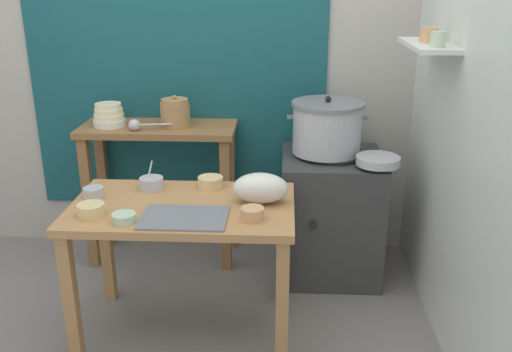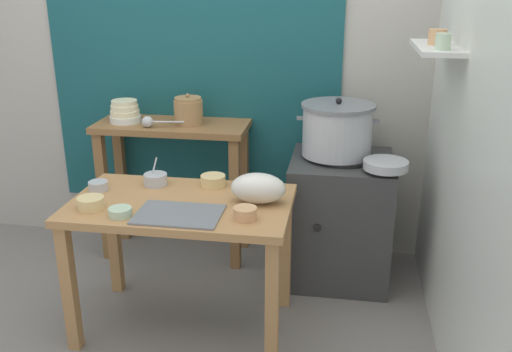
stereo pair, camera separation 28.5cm
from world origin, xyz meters
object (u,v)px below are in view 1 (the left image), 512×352
(steamer_pot, at_px, (327,127))
(plastic_bag, at_px, (261,188))
(bowl_stack_enamel, at_px, (109,116))
(prep_bowl_2, at_px, (91,209))
(clay_pot, at_px, (175,113))
(ladle, at_px, (136,125))
(back_shelf_table, at_px, (160,160))
(wide_pan, at_px, (378,161))
(prep_bowl_0, at_px, (210,182))
(prep_bowl_1, at_px, (151,183))
(prep_table, at_px, (183,225))
(serving_tray, at_px, (184,218))
(prep_bowl_5, at_px, (124,217))
(stove_block, at_px, (330,214))
(prep_bowl_4, at_px, (252,213))
(prep_bowl_3, at_px, (93,192))

(steamer_pot, distance_m, plastic_bag, 0.76)
(bowl_stack_enamel, bearing_deg, prep_bowl_2, -79.10)
(clay_pot, xyz_separation_m, ladle, (-0.22, -0.12, -0.05))
(back_shelf_table, xyz_separation_m, plastic_bag, (0.67, -0.76, 0.12))
(prep_bowl_2, bearing_deg, wide_pan, 24.23)
(back_shelf_table, height_order, prep_bowl_0, back_shelf_table)
(prep_bowl_1, bearing_deg, clay_pot, 87.96)
(prep_table, distance_m, ladle, 0.86)
(serving_tray, bearing_deg, steamer_pot, 50.86)
(prep_bowl_2, height_order, prep_bowl_5, prep_bowl_2)
(prep_bowl_0, bearing_deg, stove_block, 33.16)
(steamer_pot, bearing_deg, serving_tray, -129.14)
(ladle, height_order, prep_bowl_4, ladle)
(ladle, distance_m, prep_bowl_5, 0.95)
(clay_pot, distance_m, plastic_bag, 0.97)
(stove_block, xyz_separation_m, prep_bowl_4, (-0.43, -0.84, 0.37))
(ladle, height_order, prep_bowl_2, ladle)
(bowl_stack_enamel, relative_size, prep_bowl_1, 1.32)
(ladle, bearing_deg, prep_table, -60.48)
(steamer_pot, bearing_deg, prep_bowl_2, -143.31)
(prep_bowl_1, bearing_deg, prep_bowl_5, -94.18)
(bowl_stack_enamel, height_order, serving_tray, bowl_stack_enamel)
(prep_table, bearing_deg, stove_block, 40.78)
(back_shelf_table, distance_m, prep_bowl_0, 0.70)
(wide_pan, bearing_deg, bowl_stack_enamel, 169.08)
(serving_tray, height_order, wide_pan, wide_pan)
(plastic_bag, bearing_deg, prep_bowl_3, 177.86)
(serving_tray, bearing_deg, ladle, 116.60)
(back_shelf_table, xyz_separation_m, stove_block, (1.07, -0.13, -0.30))
(stove_block, relative_size, ladle, 3.04)
(steamer_pot, distance_m, ladle, 1.14)
(back_shelf_table, distance_m, stove_block, 1.12)
(prep_bowl_1, xyz_separation_m, prep_bowl_4, (0.55, -0.36, -0.00))
(prep_bowl_0, bearing_deg, wide_pan, 15.17)
(clay_pot, xyz_separation_m, prep_bowl_3, (-0.29, -0.73, -0.24))
(steamer_pot, xyz_separation_m, serving_tray, (-0.71, -0.87, -0.21))
(plastic_bag, height_order, prep_bowl_3, plastic_bag)
(steamer_pot, height_order, prep_bowl_1, steamer_pot)
(prep_bowl_1, bearing_deg, back_shelf_table, 98.45)
(stove_block, height_order, bowl_stack_enamel, bowl_stack_enamel)
(prep_bowl_2, height_order, prep_bowl_3, prep_bowl_2)
(stove_block, xyz_separation_m, clay_pot, (-0.96, 0.13, 0.60))
(back_shelf_table, height_order, plastic_bag, back_shelf_table)
(bowl_stack_enamel, xyz_separation_m, prep_bowl_4, (0.94, -0.95, -0.21))
(back_shelf_table, height_order, prep_bowl_2, back_shelf_table)
(steamer_pot, xyz_separation_m, clay_pot, (-0.92, 0.11, 0.05))
(prep_table, height_order, back_shelf_table, back_shelf_table)
(stove_block, distance_m, serving_tray, 1.18)
(prep_bowl_4, relative_size, prep_bowl_5, 1.00)
(ladle, relative_size, wide_pan, 1.05)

